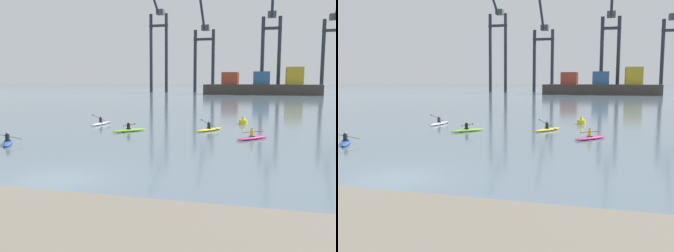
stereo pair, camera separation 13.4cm
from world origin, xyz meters
The scene contains 12 objects.
ground_plane centered at (0.00, 0.00, 0.00)m, with size 800.00×800.00×0.00m, color slate.
container_barge centered at (8.12, 108.01, 2.74)m, with size 36.20×10.11×8.66m.
gantry_crane_west centered at (-31.14, 123.06, 19.46)m, with size 7.31×17.33×39.08m.
gantry_crane_west_mid centered at (-13.35, 122.35, 15.86)m, with size 7.90×14.47×33.24m.
gantry_crane_east_mid centered at (10.37, 113.80, 17.63)m, with size 6.58×20.93×35.67m.
gantry_crane_east centered at (30.43, 118.60, 17.15)m, with size 7.64×17.64×36.56m.
channel_buoy centered at (7.20, 24.83, 0.36)m, with size 0.90×0.90×1.00m.
kayak_magenta centered at (8.58, 14.61, 0.17)m, with size 2.67×2.97×0.95m.
kayak_blue centered at (-8.84, 7.71, 0.17)m, with size 2.37×3.17×0.96m.
kayak_white centered at (-7.31, 20.49, 0.17)m, with size 2.15×3.45×1.08m.
kayak_lime centered at (-2.52, 16.28, 0.17)m, with size 2.64×2.99×0.95m.
kayak_yellow centered at (4.51, 18.67, 0.17)m, with size 2.33×3.19×1.05m.
Camera 2 is at (9.70, -15.27, 4.74)m, focal length 39.62 mm.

